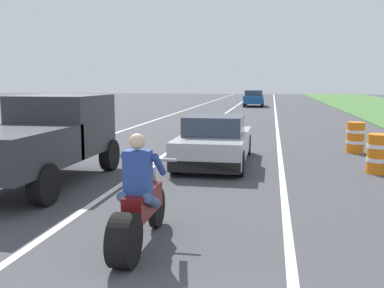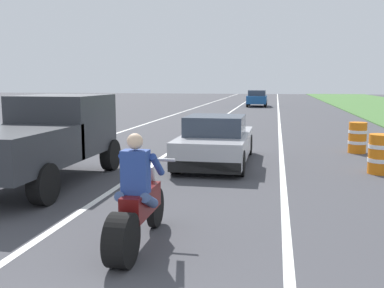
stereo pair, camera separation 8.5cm
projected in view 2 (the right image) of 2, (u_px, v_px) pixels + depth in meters
lane_stripe_left_solid at (141, 125)px, 22.87m from camera, size 0.14×120.00×0.01m
lane_stripe_right_solid at (280, 128)px, 21.52m from camera, size 0.14×120.00×0.01m
lane_stripe_centre_dashed at (208, 127)px, 22.19m from camera, size 0.14×120.00×0.01m
motorcycle_with_rider at (136, 207)px, 5.95m from camera, size 0.70×2.21×1.62m
sports_car_silver at (216, 142)px, 12.19m from camera, size 1.84×4.30×1.37m
pickup_truck_left_lane_dark_grey at (44, 135)px, 9.75m from camera, size 2.02×4.80×1.98m
construction_barrel_nearest at (380, 154)px, 10.86m from camera, size 0.58×0.58×1.00m
construction_barrel_mid at (357, 138)px, 14.04m from camera, size 0.58×0.58×1.00m
distant_car_far_ahead at (257, 98)px, 40.16m from camera, size 1.80×4.00×1.50m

